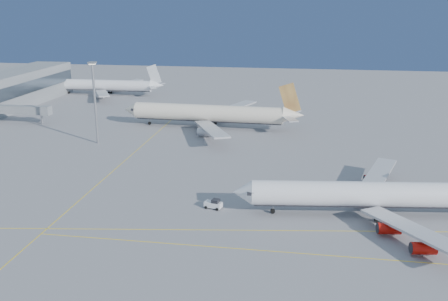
# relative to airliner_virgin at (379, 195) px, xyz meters

# --- Properties ---
(ground) EXTENTS (500.00, 500.00, 0.00)m
(ground) POSITION_rel_airliner_virgin_xyz_m (-26.72, -5.89, -4.61)
(ground) COLOR slate
(ground) RESTS_ON ground
(jet_bridge) EXTENTS (23.60, 3.60, 6.90)m
(jet_bridge) POSITION_rel_airliner_virgin_xyz_m (-119.82, 66.11, 0.56)
(jet_bridge) COLOR gray
(jet_bridge) RESTS_ON ground
(taxiway_lines) EXTENTS (118.86, 140.00, 0.02)m
(taxiway_lines) POSITION_rel_airliner_virgin_xyz_m (-41.43, 0.45, -4.60)
(taxiway_lines) COLOR yellow
(taxiway_lines) RESTS_ON ground
(airliner_virgin) EXTENTS (61.98, 55.32, 15.29)m
(airliner_virgin) POSITION_rel_airliner_virgin_xyz_m (0.00, 0.00, 0.00)
(airliner_virgin) COLOR white
(airliner_virgin) RESTS_ON ground
(airliner_etihad) EXTENTS (66.47, 61.43, 17.36)m
(airliner_etihad) POSITION_rel_airliner_virgin_xyz_m (-49.03, 70.54, 0.67)
(airliner_etihad) COLOR beige
(airliner_etihad) RESTS_ON ground
(airliner_third) EXTENTS (57.18, 52.90, 15.38)m
(airliner_third) POSITION_rel_airliner_virgin_xyz_m (-111.68, 128.47, 0.04)
(airliner_third) COLOR white
(airliner_third) RESTS_ON ground
(pushback_tug) EXTENTS (4.19, 3.10, 2.16)m
(pushback_tug) POSITION_rel_airliner_virgin_xyz_m (-35.32, -1.97, -3.61)
(pushback_tug) COLOR white
(pushback_tug) RESTS_ON ground
(light_mast) EXTENTS (2.26, 2.26, 26.11)m
(light_mast) POSITION_rel_airliner_virgin_xyz_m (-81.78, 44.51, 10.80)
(light_mast) COLOR gray
(light_mast) RESTS_ON ground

